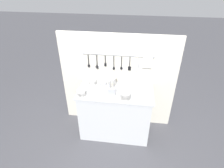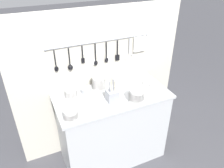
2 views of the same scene
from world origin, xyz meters
The scene contains 17 objects.
ground_plane centered at (0.00, 0.00, 0.00)m, with size 20.00×20.00×0.00m, color #424247.
counter centered at (0.00, 0.00, 0.46)m, with size 1.23×0.61×0.91m.
back_wall centered at (0.00, 0.34, 0.89)m, with size 2.03×0.11×1.77m.
bowl_stack_wide_centre centered at (-0.08, 0.18, 0.99)m, with size 0.15×0.15×0.16m.
bowl_stack_short_front centered at (0.18, -0.20, 0.99)m, with size 0.16×0.16×0.15m.
bowl_stack_nested_right centered at (-0.41, 0.14, 0.97)m, with size 0.14×0.14×0.11m.
bowl_stack_back_corner centered at (-0.51, -0.21, 0.97)m, with size 0.14×0.14×0.11m.
plate_stack centered at (0.18, 0.14, 0.95)m, with size 0.20×0.20×0.08m.
steel_mixing_bowl centered at (-0.24, 0.18, 0.94)m, with size 0.12×0.12×0.04m.
cutlery_caddy centered at (-0.04, -0.10, 0.98)m, with size 0.11×0.11×0.26m.
cup_mid_row centered at (0.32, 0.05, 0.94)m, with size 0.04×0.04×0.04m.
cup_beside_plates centered at (-0.07, 0.05, 0.94)m, with size 0.04×0.04×0.04m.
cup_edge_far centered at (0.48, -0.03, 0.94)m, with size 0.04×0.04×0.04m.
cup_back_left centered at (0.43, 0.16, 0.94)m, with size 0.04×0.04×0.04m.
cup_centre centered at (0.43, 0.05, 0.94)m, with size 0.04×0.04×0.04m.
cup_front_left centered at (-0.44, -0.03, 0.94)m, with size 0.04×0.04×0.04m.
cup_front_right centered at (0.20, -0.06, 0.94)m, with size 0.04×0.04×0.04m.
Camera 2 is at (-0.80, -1.77, 2.22)m, focal length 35.00 mm.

